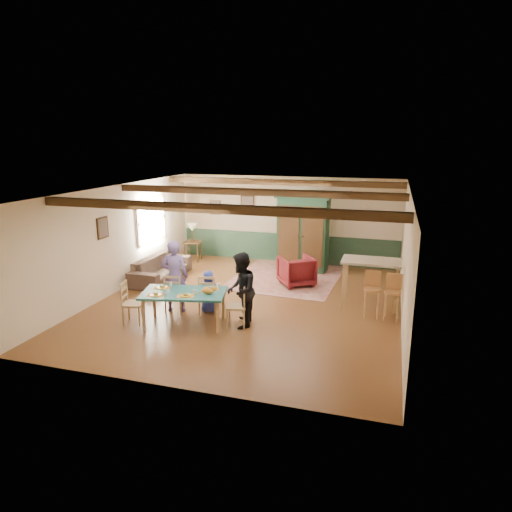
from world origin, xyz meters
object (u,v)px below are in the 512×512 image
(armoire, at_px, (303,233))
(dining_table, at_px, (185,308))
(dining_chair_end_right, at_px, (236,305))
(person_man, at_px, (175,276))
(dining_chair_far_right, at_px, (208,294))
(person_woman, at_px, (241,290))
(bar_stool_left, at_px, (372,295))
(person_child, at_px, (209,291))
(end_table, at_px, (193,251))
(sofa, at_px, (161,268))
(bar_stool_right, at_px, (392,297))
(cat, at_px, (208,290))
(dining_chair_end_left, at_px, (133,303))
(armchair, at_px, (296,271))
(table_lamp, at_px, (192,233))
(counter_table, at_px, (370,283))
(dining_chair_far_left, at_px, (175,293))

(armoire, bearing_deg, dining_table, -103.93)
(dining_chair_end_right, xyz_separation_m, person_man, (-1.61, 0.43, 0.37))
(dining_chair_far_right, xyz_separation_m, dining_chair_end_right, (0.85, -0.52, 0.00))
(person_woman, height_order, bar_stool_left, person_woman)
(dining_chair_far_right, distance_m, person_child, 0.08)
(bar_stool_left, bearing_deg, end_table, 147.25)
(sofa, relative_size, bar_stool_right, 2.21)
(dining_chair_end_right, xyz_separation_m, cat, (-0.54, -0.22, 0.35))
(dining_chair_end_left, bearing_deg, dining_table, -90.00)
(armchair, xyz_separation_m, end_table, (-3.71, 1.52, -0.08))
(dining_chair_far_right, bearing_deg, dining_table, 60.95)
(dining_chair_end_left, xyz_separation_m, person_child, (1.28, 1.07, 0.03))
(dining_chair_far_right, bearing_deg, person_child, -90.00)
(dining_chair_far_right, xyz_separation_m, table_lamp, (-2.24, 4.10, 0.47))
(person_child, distance_m, armchair, 2.91)
(person_man, height_order, counter_table, person_man)
(person_man, bearing_deg, table_lamp, -83.13)
(cat, distance_m, counter_table, 3.86)
(person_man, relative_size, cat, 4.79)
(cat, distance_m, armchair, 3.54)
(bar_stool_right, bearing_deg, table_lamp, 157.89)
(person_child, bearing_deg, cat, 99.46)
(dining_table, bearing_deg, bar_stool_left, 22.78)
(person_man, relative_size, bar_stool_left, 1.62)
(dining_chair_end_right, distance_m, cat, 0.68)
(armoire, xyz_separation_m, bar_stool_right, (2.60, -3.24, -0.63))
(person_man, xyz_separation_m, end_table, (-1.47, 4.19, -0.51))
(armchair, height_order, sofa, armchair)
(dining_chair_end_left, relative_size, end_table, 1.44)
(end_table, bearing_deg, person_child, -61.10)
(armchair, bearing_deg, armoire, -120.47)
(person_child, distance_m, armoire, 4.25)
(dining_chair_far_left, distance_m, armchair, 3.53)
(cat, distance_m, end_table, 5.49)
(dining_table, relative_size, sofa, 0.78)
(dining_chair_far_left, xyz_separation_m, person_man, (-0.02, 0.07, 0.37))
(cat, xyz_separation_m, armoire, (1.04, 4.78, 0.33))
(dining_chair_end_left, bearing_deg, dining_chair_far_right, -65.08)
(armchair, height_order, table_lamp, table_lamp)
(dining_chair_far_right, height_order, sofa, dining_chair_far_right)
(cat, bearing_deg, table_lamp, 105.29)
(sofa, height_order, counter_table, counter_table)
(dining_chair_far_right, height_order, table_lamp, table_lamp)
(table_lamp, bearing_deg, dining_chair_end_left, -79.56)
(dining_chair_far_right, distance_m, armchair, 2.97)
(dining_chair_end_right, bearing_deg, bar_stool_right, 100.50)
(dining_chair_far_left, distance_m, sofa, 2.61)
(dining_chair_far_left, distance_m, cat, 1.25)
(table_lamp, xyz_separation_m, counter_table, (5.68, -2.60, -0.36))
(sofa, height_order, table_lamp, table_lamp)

